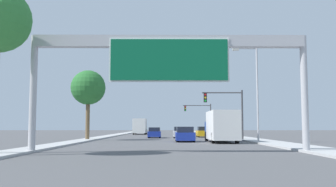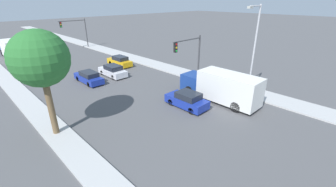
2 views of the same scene
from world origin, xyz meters
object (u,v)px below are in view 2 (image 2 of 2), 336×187
car_far_center (187,100)px  car_mid_center (120,61)px  truck_box_primary (11,48)px  traffic_light_near_intersection (191,52)px  palm_tree_background (40,59)px  street_lamp_right (254,46)px  car_near_right (89,77)px  traffic_light_mid_block (77,28)px  truck_box_secondary (222,87)px  car_near_left (113,71)px

car_far_center → car_mid_center: same height
truck_box_primary → traffic_light_near_intersection: (12.20, -31.08, 2.33)m
truck_box_primary → palm_tree_background: (-3.79, -31.17, 4.36)m
palm_tree_background → truck_box_primary: bearing=83.1°
truck_box_primary → street_lamp_right: (13.58, -37.88, 3.83)m
car_mid_center → traffic_light_near_intersection: 13.32m
car_far_center → traffic_light_near_intersection: traffic_light_near_intersection is taller
car_near_right → traffic_light_mid_block: 22.83m
car_near_right → street_lamp_right: street_lamp_right is taller
car_far_center → car_mid_center: 17.22m
car_far_center → street_lamp_right: street_lamp_right is taller
truck_box_primary → traffic_light_near_intersection: size_ratio=1.34×
car_near_right → palm_tree_background: 12.82m
truck_box_primary → palm_tree_background: 31.71m
car_far_center → car_near_right: car_far_center is taller
traffic_light_mid_block → car_near_right: bearing=-111.9°
traffic_light_mid_block → car_mid_center: bearing=-94.8°
car_near_right → truck_box_primary: size_ratio=0.62×
traffic_light_near_intersection → truck_box_secondary: bearing=-107.0°
car_near_right → street_lamp_right: (10.08, -15.86, 4.71)m
car_mid_center → traffic_light_near_intersection: bearing=-82.4°
car_near_left → truck_box_primary: bearing=107.7°
car_near_right → car_near_left: car_near_left is taller
car_near_left → car_near_right: bearing=-178.2°
car_mid_center → palm_tree_background: 19.95m
car_near_left → traffic_light_near_intersection: bearing=-60.4°
truck_box_secondary → street_lamp_right: size_ratio=0.91×
car_far_center → car_near_left: (0.00, 13.20, -0.00)m
car_near_right → palm_tree_background: (-7.29, -9.15, 5.25)m
car_far_center → truck_box_secondary: (3.50, -1.51, 0.84)m
truck_box_secondary → traffic_light_mid_block: size_ratio=1.43×
car_far_center → car_near_left: size_ratio=0.94×
car_far_center → truck_box_primary: 35.82m
car_near_left → car_mid_center: bearing=46.2°
car_near_left → car_mid_center: 5.06m
car_near_left → traffic_light_mid_block: traffic_light_mid_block is taller
truck_box_primary → street_lamp_right: street_lamp_right is taller
truck_box_secondary → traffic_light_near_intersection: bearing=73.0°
car_far_center → car_near_right: 13.55m
car_mid_center → car_near_left: bearing=-133.8°
car_near_right → traffic_light_mid_block: size_ratio=0.80×
truck_box_primary → palm_tree_background: palm_tree_background is taller
car_near_left → palm_tree_background: bearing=-139.4°
truck_box_primary → truck_box_secondary: bearing=-74.0°
car_near_left → palm_tree_background: palm_tree_background is taller
truck_box_primary → truck_box_secondary: 38.11m
car_mid_center → traffic_light_mid_block: bearing=85.2°
car_mid_center → traffic_light_mid_block: size_ratio=0.78×
truck_box_primary → traffic_light_mid_block: traffic_light_mid_block is taller
traffic_light_mid_block → palm_tree_background: (-15.72, -30.09, 1.84)m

